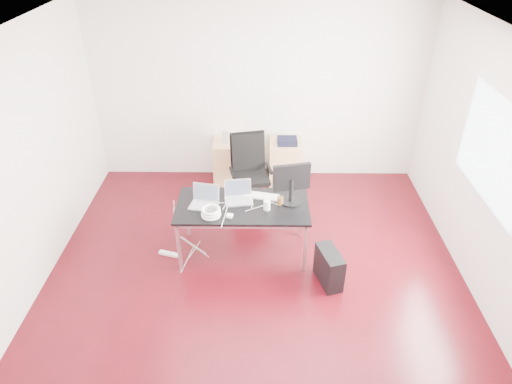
{
  "coord_description": "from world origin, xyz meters",
  "views": [
    {
      "loc": [
        0.06,
        -4.11,
        3.8
      ],
      "look_at": [
        0.0,
        0.55,
        0.85
      ],
      "focal_mm": 32.0,
      "sensor_mm": 36.0,
      "label": 1
    }
  ],
  "objects_px": {
    "desk": "(243,209)",
    "filing_cabinet_right": "(285,162)",
    "office_chair": "(250,169)",
    "filing_cabinet_left": "(230,162)",
    "pc_tower": "(329,267)"
  },
  "relations": [
    {
      "from": "filing_cabinet_left",
      "to": "desk",
      "type": "bearing_deg",
      "value": -81.39
    },
    {
      "from": "pc_tower",
      "to": "office_chair",
      "type": "bearing_deg",
      "value": 103.87
    },
    {
      "from": "desk",
      "to": "filing_cabinet_right",
      "type": "xyz_separation_m",
      "value": [
        0.6,
        1.78,
        -0.33
      ]
    },
    {
      "from": "desk",
      "to": "office_chair",
      "type": "relative_size",
      "value": 1.48
    },
    {
      "from": "filing_cabinet_left",
      "to": "pc_tower",
      "type": "height_order",
      "value": "filing_cabinet_left"
    },
    {
      "from": "filing_cabinet_left",
      "to": "filing_cabinet_right",
      "type": "height_order",
      "value": "same"
    },
    {
      "from": "desk",
      "to": "office_chair",
      "type": "distance_m",
      "value": 1.12
    },
    {
      "from": "office_chair",
      "to": "pc_tower",
      "type": "bearing_deg",
      "value": -72.16
    },
    {
      "from": "desk",
      "to": "filing_cabinet_left",
      "type": "height_order",
      "value": "desk"
    },
    {
      "from": "pc_tower",
      "to": "desk",
      "type": "bearing_deg",
      "value": 136.14
    },
    {
      "from": "desk",
      "to": "filing_cabinet_right",
      "type": "bearing_deg",
      "value": 71.38
    },
    {
      "from": "desk",
      "to": "filing_cabinet_left",
      "type": "distance_m",
      "value": 1.83
    },
    {
      "from": "office_chair",
      "to": "filing_cabinet_left",
      "type": "relative_size",
      "value": 1.54
    },
    {
      "from": "filing_cabinet_right",
      "to": "pc_tower",
      "type": "bearing_deg",
      "value": -79.73
    },
    {
      "from": "office_chair",
      "to": "pc_tower",
      "type": "xyz_separation_m",
      "value": [
        0.96,
        -1.65,
        -0.39
      ]
    }
  ]
}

